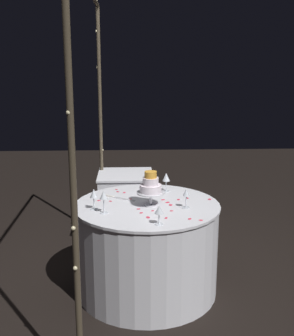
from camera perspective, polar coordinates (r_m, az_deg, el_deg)
name	(u,v)px	position (r m, az deg, el deg)	size (l,w,h in m)	color
ground_plane	(147,289)	(3.72, 0.00, -15.91)	(12.00, 12.00, 0.00)	black
decorative_arch	(90,100)	(3.25, -7.62, 9.04)	(2.32, 0.06, 2.40)	#473D2D
main_table	(147,248)	(3.55, 0.00, -10.62)	(1.16, 1.16, 0.75)	white
side_table	(126,209)	(4.43, -2.85, -5.50)	(0.55, 0.55, 0.76)	white
tiered_cake	(151,186)	(3.34, 0.48, -2.45)	(0.22, 0.22, 0.28)	silver
wine_glass_0	(186,194)	(3.30, 5.27, -3.46)	(0.06, 0.06, 0.15)	silver
wine_glass_1	(104,196)	(3.18, -5.82, -3.79)	(0.06, 0.06, 0.17)	silver
wine_glass_2	(159,211)	(2.96, 1.62, -5.76)	(0.06, 0.06, 0.13)	silver
wine_glass_3	(166,178)	(3.71, 2.58, -1.31)	(0.07, 0.07, 0.17)	silver
wine_glass_4	(94,194)	(3.27, -7.13, -3.53)	(0.06, 0.06, 0.17)	silver
cake_knife	(118,198)	(3.56, -3.92, -3.99)	(0.18, 0.26, 0.01)	silver
rose_petal_0	(168,202)	(3.45, 2.77, -4.62)	(0.04, 0.03, 0.00)	#E02D47
rose_petal_1	(190,219)	(3.10, 5.73, -6.78)	(0.03, 0.02, 0.00)	#E02D47
rose_petal_2	(118,192)	(3.73, -3.94, -3.18)	(0.03, 0.02, 0.00)	#E02D47
rose_petal_3	(171,211)	(3.26, 3.29, -5.74)	(0.03, 0.02, 0.00)	#E02D47
rose_petal_4	(124,192)	(3.71, -3.06, -3.29)	(0.03, 0.02, 0.00)	#E02D47
rose_petal_5	(178,199)	(3.52, 4.23, -4.22)	(0.03, 0.02, 0.00)	#E02D47
rose_petal_6	(116,189)	(3.80, -4.12, -2.86)	(0.03, 0.02, 0.00)	#E02D47
rose_petal_7	(110,201)	(3.49, -4.91, -4.44)	(0.03, 0.02, 0.00)	#E02D47
rose_petal_8	(139,209)	(3.29, -1.14, -5.50)	(0.03, 0.02, 0.00)	#E02D47
rose_petal_9	(153,211)	(3.25, 0.75, -5.73)	(0.03, 0.02, 0.00)	#E02D47
rose_petal_10	(187,198)	(3.56, 5.43, -4.03)	(0.03, 0.02, 0.00)	#E02D47
rose_petal_11	(166,218)	(3.11, 2.56, -6.70)	(0.03, 0.02, 0.00)	#E02D47
rose_petal_12	(171,205)	(3.39, 3.17, -4.95)	(0.04, 0.03, 0.00)	#E02D47
rose_petal_13	(148,217)	(3.12, 0.13, -6.61)	(0.04, 0.03, 0.00)	#E02D47
rose_petal_14	(99,200)	(3.51, -6.46, -4.33)	(0.03, 0.02, 0.00)	#E02D47
rose_petal_15	(141,196)	(3.62, -0.85, -3.70)	(0.04, 0.03, 0.00)	#E02D47
rose_petal_16	(201,220)	(3.09, 7.21, -6.93)	(0.03, 0.02, 0.00)	#E02D47
rose_petal_17	(141,213)	(3.21, -0.78, -6.01)	(0.03, 0.02, 0.00)	#E02D47
rose_petal_18	(131,199)	(3.53, -2.21, -4.15)	(0.03, 0.02, 0.00)	#E02D47
rose_petal_19	(210,199)	(3.56, 8.37, -4.16)	(0.04, 0.03, 0.00)	#E02D47
rose_petal_20	(163,200)	(3.51, 2.16, -4.26)	(0.03, 0.02, 0.00)	#E02D47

